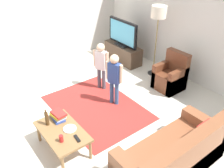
% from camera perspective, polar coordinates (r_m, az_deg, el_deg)
% --- Properties ---
extents(ground, '(7.80, 7.80, 0.00)m').
position_cam_1_polar(ground, '(4.93, -5.60, -8.70)').
color(ground, beige).
extents(wall_back, '(6.00, 0.12, 2.70)m').
position_cam_1_polar(wall_back, '(6.17, 18.44, 12.74)').
color(wall_back, silver).
rests_on(wall_back, ground).
extents(wall_left, '(0.12, 6.00, 2.70)m').
position_cam_1_polar(wall_left, '(6.79, -20.47, 14.02)').
color(wall_left, silver).
rests_on(wall_left, ground).
extents(area_rug, '(2.20, 1.60, 0.01)m').
position_cam_1_polar(area_rug, '(5.28, -3.64, -5.41)').
color(area_rug, '#9E2D28').
rests_on(area_rug, ground).
extents(tv_stand, '(1.20, 0.44, 0.50)m').
position_cam_1_polar(tv_stand, '(7.13, 2.53, 7.20)').
color(tv_stand, '#4C3828').
rests_on(tv_stand, ground).
extents(tv, '(1.10, 0.28, 0.71)m').
position_cam_1_polar(tv, '(6.89, 2.51, 11.75)').
color(tv, black).
rests_on(tv, tv_stand).
extents(couch, '(0.80, 1.80, 0.86)m').
position_cam_1_polar(couch, '(3.97, 14.48, -16.32)').
color(couch, brown).
rests_on(couch, ground).
extents(armchair, '(0.60, 0.60, 0.90)m').
position_cam_1_polar(armchair, '(5.94, 13.61, 1.64)').
color(armchair, brown).
rests_on(armchair, ground).
extents(floor_lamp, '(0.36, 0.36, 1.78)m').
position_cam_1_polar(floor_lamp, '(6.05, 10.81, 15.37)').
color(floor_lamp, '#262626').
rests_on(floor_lamp, ground).
extents(child_near_tv, '(0.35, 0.23, 1.14)m').
position_cam_1_polar(child_near_tv, '(5.59, -2.57, 5.09)').
color(child_near_tv, '#4C4C59').
rests_on(child_near_tv, ground).
extents(child_center, '(0.37, 0.22, 1.16)m').
position_cam_1_polar(child_center, '(5.03, 0.53, 2.05)').
color(child_center, '#33598C').
rests_on(child_center, ground).
extents(coffee_table, '(1.00, 0.60, 0.42)m').
position_cam_1_polar(coffee_table, '(4.20, -11.53, -11.07)').
color(coffee_table, olive).
rests_on(coffee_table, ground).
extents(book_stack, '(0.31, 0.22, 0.15)m').
position_cam_1_polar(book_stack, '(4.36, -12.45, -7.21)').
color(book_stack, '#334CA5').
rests_on(book_stack, coffee_table).
extents(bottle, '(0.06, 0.06, 0.31)m').
position_cam_1_polar(bottle, '(4.25, -14.99, -7.78)').
color(bottle, '#4C3319').
rests_on(bottle, coffee_table).
extents(tv_remote, '(0.17, 0.07, 0.02)m').
position_cam_1_polar(tv_remote, '(3.97, -8.14, -12.45)').
color(tv_remote, black).
rests_on(tv_remote, coffee_table).
extents(soda_can, '(0.07, 0.07, 0.12)m').
position_cam_1_polar(soda_can, '(3.94, -11.76, -12.35)').
color(soda_can, red).
rests_on(soda_can, coffee_table).
extents(plate, '(0.22, 0.22, 0.02)m').
position_cam_1_polar(plate, '(4.16, -9.81, -10.25)').
color(plate, white).
rests_on(plate, coffee_table).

